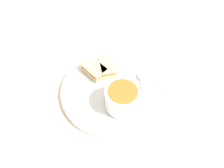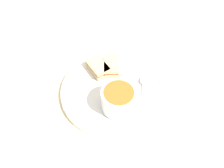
% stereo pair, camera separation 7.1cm
% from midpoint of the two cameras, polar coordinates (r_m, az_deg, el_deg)
% --- Properties ---
extents(ground_plane, '(2.40, 2.40, 0.00)m').
position_cam_midpoint_polar(ground_plane, '(0.75, 2.72, -2.19)').
color(ground_plane, beige).
extents(plate, '(0.35, 0.35, 0.02)m').
position_cam_midpoint_polar(plate, '(0.74, 2.76, -1.69)').
color(plate, white).
rests_on(plate, ground_plane).
extents(soup_bowl, '(0.11, 0.11, 0.08)m').
position_cam_midpoint_polar(soup_bowl, '(0.66, 4.83, -4.22)').
color(soup_bowl, white).
rests_on(soup_bowl, plate).
extents(spoon, '(0.10, 0.06, 0.01)m').
position_cam_midpoint_polar(spoon, '(0.75, 10.83, 0.34)').
color(spoon, silver).
rests_on(spoon, plate).
extents(sandwich_half_near, '(0.10, 0.09, 0.03)m').
position_cam_midpoint_polar(sandwich_half_near, '(0.77, 2.49, 4.66)').
color(sandwich_half_near, '#DBBC7F').
rests_on(sandwich_half_near, plate).
extents(sandwich_half_far, '(0.08, 0.10, 0.03)m').
position_cam_midpoint_polar(sandwich_half_far, '(0.77, -1.08, 4.26)').
color(sandwich_half_far, '#DBBC7F').
rests_on(sandwich_half_far, plate).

